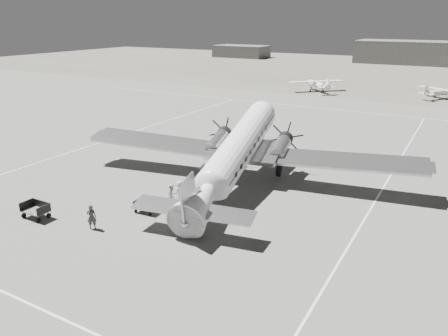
% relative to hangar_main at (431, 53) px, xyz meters
% --- Properties ---
extents(ground, '(260.00, 260.00, 0.00)m').
position_rel_hangar_main_xyz_m(ground, '(-5.00, -120.00, -3.30)').
color(ground, '#626260').
rests_on(ground, ground).
extents(taxi_line_near, '(60.00, 0.15, 0.01)m').
position_rel_hangar_main_xyz_m(taxi_line_near, '(-5.00, -134.00, -3.29)').
color(taxi_line_near, silver).
rests_on(taxi_line_near, ground).
extents(taxi_line_right, '(0.15, 80.00, 0.01)m').
position_rel_hangar_main_xyz_m(taxi_line_right, '(7.00, -120.00, -3.29)').
color(taxi_line_right, silver).
rests_on(taxi_line_right, ground).
extents(taxi_line_left, '(0.15, 60.00, 0.01)m').
position_rel_hangar_main_xyz_m(taxi_line_left, '(-23.00, -110.00, -3.29)').
color(taxi_line_left, silver).
rests_on(taxi_line_left, ground).
extents(taxi_line_horizon, '(90.00, 0.15, 0.01)m').
position_rel_hangar_main_xyz_m(taxi_line_horizon, '(-5.00, -80.00, -3.29)').
color(taxi_line_horizon, silver).
rests_on(taxi_line_horizon, ground).
extents(grass_infield, '(260.00, 90.00, 0.01)m').
position_rel_hangar_main_xyz_m(grass_infield, '(-5.00, -25.00, -3.30)').
color(grass_infield, '#5D5B4E').
rests_on(grass_infield, ground).
extents(hangar_main, '(42.00, 14.00, 6.60)m').
position_rel_hangar_main_xyz_m(hangar_main, '(0.00, 0.00, 0.00)').
color(hangar_main, '#5B5B5B').
rests_on(hangar_main, ground).
extents(shed_secondary, '(18.00, 10.00, 4.00)m').
position_rel_hangar_main_xyz_m(shed_secondary, '(-60.00, -5.00, -1.30)').
color(shed_secondary, '#505050').
rests_on(shed_secondary, ground).
extents(dc3_airliner, '(32.64, 25.24, 5.64)m').
position_rel_hangar_main_xyz_m(dc3_airliner, '(-3.62, -115.32, -0.48)').
color(dc3_airliner, '#B0B0B2').
rests_on(dc3_airliner, ground).
extents(light_plane_left, '(13.59, 13.47, 2.19)m').
position_rel_hangar_main_xyz_m(light_plane_left, '(-13.17, -64.74, -2.20)').
color(light_plane_left, white).
rests_on(light_plane_left, ground).
extents(light_plane_right, '(11.88, 11.44, 1.92)m').
position_rel_hangar_main_xyz_m(light_plane_right, '(7.53, -62.29, -2.34)').
color(light_plane_right, white).
rests_on(light_plane_right, ground).
extents(baggage_cart_near, '(1.61, 1.19, 0.87)m').
position_rel_hangar_main_xyz_m(baggage_cart_near, '(-6.85, -122.96, -2.87)').
color(baggage_cart_near, '#505050').
rests_on(baggage_cart_near, ground).
extents(baggage_cart_far, '(1.95, 1.38, 1.10)m').
position_rel_hangar_main_xyz_m(baggage_cart_far, '(-12.88, -127.36, -2.75)').
color(baggage_cart_far, '#505050').
rests_on(baggage_cart_far, ground).
extents(ground_crew, '(0.73, 0.69, 1.68)m').
position_rel_hangar_main_xyz_m(ground_crew, '(-8.27, -126.64, -2.46)').
color(ground_crew, '#2E2E2E').
rests_on(ground_crew, ground).
extents(ramp_agent, '(0.78, 0.94, 1.76)m').
position_rel_hangar_main_xyz_m(ramp_agent, '(-5.77, -121.19, -2.42)').
color(ramp_agent, '#BCBCB9').
rests_on(ramp_agent, ground).
extents(passenger, '(0.81, 1.01, 1.81)m').
position_rel_hangar_main_xyz_m(passenger, '(-5.57, -120.46, -2.40)').
color(passenger, '#B5B5B3').
rests_on(passenger, ground).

